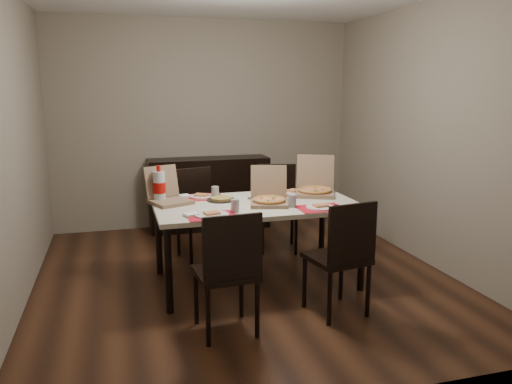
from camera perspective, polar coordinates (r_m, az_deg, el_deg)
ground at (r=4.81m, az=-1.33°, el=-9.82°), size 3.80×4.00×0.02m
room_walls at (r=4.89m, az=-2.72°, el=11.48°), size 3.84×4.02×2.62m
sideboard at (r=6.34m, az=-5.37°, el=-0.15°), size 1.50×0.40×0.90m
dining_table at (r=4.49m, az=0.00°, el=-2.08°), size 1.80×1.00×0.75m
chair_near_left at (r=3.58m, az=-3.20°, el=-8.71°), size 0.45×0.45×0.93m
chair_near_right at (r=3.93m, az=9.84°, el=-6.94°), size 0.49×0.49×0.93m
chair_far_left at (r=5.29m, az=-6.74°, el=-1.93°), size 0.50×0.50×0.93m
chair_far_right at (r=5.52m, az=2.46°, el=-1.28°), size 0.51×0.51×0.93m
setting_near_left at (r=4.06m, az=-4.67°, el=-2.37°), size 0.48×0.30×0.11m
setting_near_right at (r=4.31m, az=6.50°, el=-1.54°), size 0.46×0.30×0.11m
setting_far_left at (r=4.71m, az=-6.06°, el=-0.38°), size 0.48×0.30×0.11m
setting_far_right at (r=4.88m, az=3.59°, el=0.10°), size 0.51×0.30×0.11m
napkin_loose at (r=4.36m, az=0.69°, el=-1.49°), size 0.16×0.16×0.02m
pizza_box_center at (r=4.42m, az=1.50°, el=-0.71°), size 0.41×0.44×0.33m
pizza_box_right at (r=4.85m, az=6.74°, el=0.38°), size 0.49×0.51×0.37m
pizza_box_left at (r=4.54m, az=-9.99°, el=-0.52°), size 0.43×0.45×0.32m
faina_plate at (r=4.58m, az=-4.03°, el=-0.82°), size 0.26×0.26×0.03m
dip_bowl at (r=4.65m, az=-0.27°, el=-0.57°), size 0.15×0.15×0.03m
soda_bottle at (r=4.56m, az=-11.00°, el=0.59°), size 0.11×0.11×0.34m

